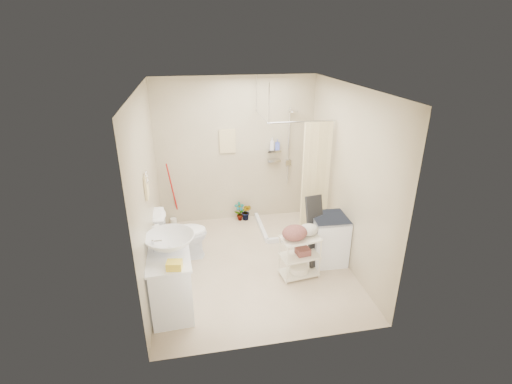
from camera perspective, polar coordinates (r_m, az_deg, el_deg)
floor at (r=5.73m, az=-0.57°, el=-10.99°), size 3.20×3.20×0.00m
ceiling at (r=4.79m, az=-0.70°, el=15.76°), size 2.80×3.20×0.04m
wall_back at (r=6.61m, az=-3.08°, el=6.25°), size 2.80×0.04×2.60m
wall_front at (r=3.71m, az=3.75°, el=-7.92°), size 2.80×0.04×2.60m
wall_left at (r=5.08m, az=-16.37°, el=0.03°), size 0.04×3.20×2.60m
wall_right at (r=5.52m, az=13.85°, el=2.14°), size 0.04×3.20×2.60m
vanity at (r=4.84m, az=-12.97°, el=-13.08°), size 0.55×0.93×0.80m
sink at (r=4.60m, az=-13.09°, el=-7.62°), size 0.72×0.72×0.21m
counter_basket at (r=4.29m, az=-12.45°, el=-10.94°), size 0.19×0.16×0.09m
floor_basket at (r=4.92m, az=-11.27°, el=-17.03°), size 0.32×0.28×0.14m
toilet at (r=5.80m, az=-11.53°, el=-6.35°), size 0.82×0.49×0.81m
mop at (r=6.74m, az=-12.96°, el=-0.31°), size 0.13×0.13×1.20m
potted_plant_a at (r=6.90m, az=-2.56°, el=-3.01°), size 0.20×0.15×0.36m
potted_plant_b at (r=6.91m, az=-1.48°, el=-3.10°), size 0.23×0.22×0.33m
hanging_towel at (r=6.52m, az=-4.41°, el=7.81°), size 0.28×0.03×0.42m
towel_ring at (r=4.83m, az=-16.54°, el=0.99°), size 0.04×0.22×0.34m
tp_holder at (r=5.37m, az=-15.21°, el=-5.44°), size 0.08×0.12×0.14m
shower at (r=6.34m, az=5.29°, el=3.07°), size 1.10×1.10×2.10m
shampoo_bottle_a at (r=6.59m, az=2.49°, el=7.40°), size 0.11×0.11×0.22m
shampoo_bottle_b at (r=6.65m, az=3.32°, el=7.31°), size 0.10×0.10×0.18m
washing_machine at (r=5.72m, az=11.00°, el=-7.11°), size 0.53×0.54×0.74m
laundry_rack at (r=5.33m, az=6.75°, el=-9.29°), size 0.58×0.39×0.74m
ironing_board at (r=5.55m, az=9.15°, el=-5.93°), size 0.32×0.21×1.09m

